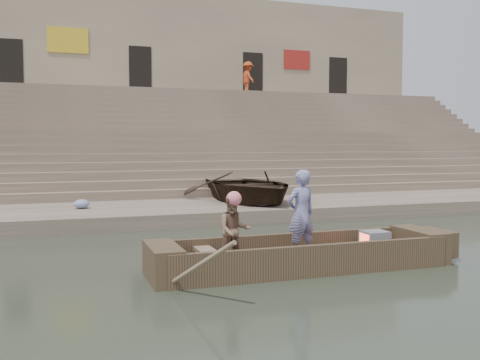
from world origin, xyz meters
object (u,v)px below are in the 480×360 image
rowing_man (234,230)px  television (374,241)px  main_rowboat (302,263)px  beached_rowboat (248,186)px  standing_man (301,213)px  pedestrian (248,78)px

rowing_man → television: 2.92m
main_rowboat → rowing_man: (-1.37, -0.19, 0.71)m
television → beached_rowboat: bearing=89.2°
standing_man → main_rowboat: bearing=77.9°
standing_man → beached_rowboat: size_ratio=0.33×
main_rowboat → rowing_man: rowing_man is taller
main_rowboat → television: size_ratio=10.87×
beached_rowboat → pedestrian: size_ratio=2.52×
main_rowboat → standing_man: (0.00, 0.05, 0.91)m
rowing_man → beached_rowboat: size_ratio=0.25×
rowing_man → standing_man: bearing=14.5°
rowing_man → beached_rowboat: rowing_man is taller
television → beached_rowboat: 7.50m
pedestrian → beached_rowboat: bearing=154.0°
standing_man → pedestrian: pedestrian is taller
rowing_man → beached_rowboat: bearing=73.1°
standing_man → rowing_man: 1.40m
standing_man → beached_rowboat: (1.63, 7.43, -0.12)m
main_rowboat → beached_rowboat: (1.63, 7.49, 0.78)m
main_rowboat → beached_rowboat: beached_rowboat is taller
beached_rowboat → pedestrian: bearing=66.7°
main_rowboat → rowing_man: 1.55m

